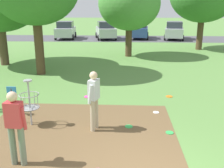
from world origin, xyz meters
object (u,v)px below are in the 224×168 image
(player_waiting_left, at_px, (15,124))
(parked_car_center_left, at_px, (106,30))
(frisbee_near_basket, at_px, (156,112))
(player_throwing, at_px, (94,97))
(parked_car_leftmost, at_px, (66,30))
(frisbee_far_left, at_px, (169,96))
(tree_near_right, at_px, (129,4))
(parked_car_center_right, at_px, (139,30))
(frisbee_scattered_a, at_px, (129,126))
(frisbee_by_tee, at_px, (170,133))
(disc_golf_basket, at_px, (28,101))
(parked_car_rightmost, at_px, (174,30))

(player_waiting_left, xyz_separation_m, parked_car_center_left, (0.12, 23.60, -0.05))
(player_waiting_left, bearing_deg, frisbee_near_basket, 43.04)
(player_throwing, relative_size, parked_car_leftmost, 0.39)
(frisbee_near_basket, bearing_deg, frisbee_far_left, 67.36)
(tree_near_right, height_order, parked_car_center_right, tree_near_right)
(frisbee_near_basket, bearing_deg, parked_car_leftmost, 110.37)
(player_waiting_left, distance_m, frisbee_near_basket, 4.71)
(frisbee_far_left, relative_size, frisbee_scattered_a, 1.12)
(player_waiting_left, height_order, tree_near_right, tree_near_right)
(frisbee_scattered_a, relative_size, parked_car_center_right, 0.05)
(tree_near_right, bearing_deg, frisbee_by_tee, -84.74)
(frisbee_far_left, distance_m, parked_car_center_left, 19.24)
(player_throwing, height_order, parked_car_center_right, parked_car_center_right)
(parked_car_leftmost, bearing_deg, disc_golf_basket, -80.18)
(disc_golf_basket, bearing_deg, player_throwing, -5.87)
(parked_car_leftmost, xyz_separation_m, parked_car_center_right, (7.99, 0.56, 0.00))
(parked_car_rightmost, bearing_deg, disc_golf_basket, -110.05)
(frisbee_by_tee, bearing_deg, tree_near_right, 95.26)
(tree_near_right, xyz_separation_m, parked_car_rightmost, (4.93, 10.34, -2.63))
(frisbee_near_basket, relative_size, frisbee_scattered_a, 0.89)
(frisbee_far_left, bearing_deg, player_waiting_left, -130.25)
(frisbee_far_left, xyz_separation_m, frisbee_scattered_a, (-1.60, -2.76, 0.00))
(parked_car_leftmost, relative_size, parked_car_rightmost, 0.98)
(parked_car_center_left, relative_size, parked_car_center_right, 1.03)
(frisbee_near_basket, distance_m, frisbee_far_left, 1.78)
(tree_near_right, distance_m, parked_car_center_left, 10.76)
(player_throwing, xyz_separation_m, player_waiting_left, (-1.47, -1.82, 0.00))
(parked_car_center_right, relative_size, parked_car_rightmost, 0.97)
(parked_car_center_left, distance_m, parked_car_rightmost, 7.32)
(frisbee_by_tee, bearing_deg, parked_car_rightmost, 80.11)
(parked_car_center_left, xyz_separation_m, parked_car_center_right, (3.64, 0.58, 0.00))
(player_throwing, xyz_separation_m, frisbee_far_left, (2.59, 2.97, -0.96))
(disc_golf_basket, relative_size, player_waiting_left, 0.81)
(player_waiting_left, height_order, parked_car_leftmost, parked_car_leftmost)
(frisbee_far_left, height_order, tree_near_right, tree_near_right)
(parked_car_center_left, bearing_deg, frisbee_far_left, -78.18)
(tree_near_right, bearing_deg, player_throwing, -95.13)
(parked_car_center_left, bearing_deg, frisbee_near_basket, -80.97)
(tree_near_right, bearing_deg, frisbee_scattered_a, -90.28)
(player_throwing, xyz_separation_m, frisbee_scattered_a, (0.99, 0.21, -0.96))
(parked_car_leftmost, distance_m, parked_car_center_left, 4.35)
(frisbee_far_left, relative_size, parked_car_rightmost, 0.06)
(frisbee_by_tee, relative_size, parked_car_leftmost, 0.05)
(disc_golf_basket, distance_m, parked_car_center_left, 21.59)
(parked_car_center_left, bearing_deg, parked_car_rightmost, 1.38)
(player_waiting_left, height_order, frisbee_near_basket, player_waiting_left)
(player_throwing, distance_m, parked_car_center_right, 22.48)
(frisbee_scattered_a, relative_size, parked_car_rightmost, 0.05)
(tree_near_right, relative_size, parked_car_center_right, 1.23)
(tree_near_right, height_order, parked_car_rightmost, tree_near_right)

